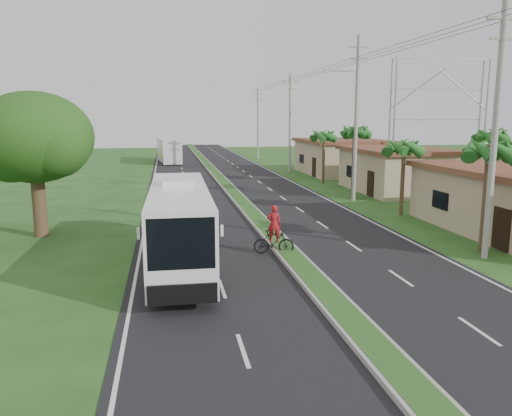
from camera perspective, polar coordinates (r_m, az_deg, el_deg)
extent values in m
plane|color=#27471A|center=(19.20, 6.67, -8.58)|extent=(180.00, 180.00, 0.00)
cube|color=black|center=(38.25, -2.01, 0.98)|extent=(14.00, 160.00, 0.02)
cube|color=gray|center=(38.24, -2.01, 1.10)|extent=(1.20, 160.00, 0.17)
cube|color=#27471A|center=(38.22, -2.01, 1.24)|extent=(0.95, 160.00, 0.02)
cube|color=silver|center=(37.90, -12.08, 0.65)|extent=(0.12, 160.00, 0.01)
cube|color=silver|center=(39.75, 7.60, 1.23)|extent=(0.12, 160.00, 0.01)
cube|color=tan|center=(44.10, 15.94, 4.01)|extent=(7.00, 10.00, 3.35)
cube|color=brown|center=(43.96, 16.06, 6.39)|extent=(7.60, 10.60, 0.32)
cube|color=tan|center=(56.95, 9.76, 5.66)|extent=(8.00, 11.00, 3.50)
cube|color=brown|center=(56.83, 9.82, 7.58)|extent=(8.60, 11.60, 0.32)
cylinder|color=#473321|center=(25.20, 24.71, 0.93)|extent=(0.26, 0.26, 5.00)
cylinder|color=#473321|center=(33.10, 16.40, 3.12)|extent=(0.26, 0.26, 4.60)
cylinder|color=#473321|center=(39.19, 11.07, 4.98)|extent=(0.26, 0.26, 5.40)
cylinder|color=#473321|center=(47.83, 7.72, 5.64)|extent=(0.26, 0.26, 4.80)
cylinder|color=#473321|center=(39.79, 24.99, 4.15)|extent=(0.26, 0.26, 5.20)
cylinder|color=#473321|center=(28.47, -23.56, 0.96)|extent=(0.70, 0.70, 4.00)
ellipsoid|color=#194412|center=(28.18, -24.03, 7.40)|extent=(6.00, 6.00, 4.68)
sphere|color=#194412|center=(29.33, -26.26, 6.33)|extent=(3.80, 3.80, 3.80)
sphere|color=#194412|center=(26.95, -21.99, 6.81)|extent=(3.40, 3.40, 3.40)
cylinder|color=gray|center=(23.83, 25.63, 7.64)|extent=(0.28, 0.28, 11.00)
cube|color=gray|center=(24.16, 26.53, 18.82)|extent=(1.60, 0.12, 0.12)
cube|color=gray|center=(24.04, 26.38, 16.94)|extent=(1.20, 0.10, 0.10)
cylinder|color=gray|center=(37.99, 11.37, 9.80)|extent=(0.28, 0.28, 12.00)
cube|color=gray|center=(38.32, 11.66, 17.59)|extent=(1.60, 0.12, 0.12)
cube|color=gray|center=(38.22, 11.61, 16.40)|extent=(1.20, 0.10, 0.10)
cube|color=gray|center=(37.72, 9.81, 15.17)|extent=(2.40, 0.10, 0.10)
cylinder|color=gray|center=(57.08, 3.91, 9.56)|extent=(0.28, 0.28, 11.00)
cube|color=gray|center=(57.22, 3.97, 14.27)|extent=(1.60, 0.12, 0.12)
cube|color=gray|center=(57.17, 3.96, 13.47)|extent=(1.20, 0.10, 0.10)
cylinder|color=gray|center=(76.64, 0.22, 9.57)|extent=(0.28, 0.28, 10.50)
cube|color=gray|center=(76.71, 0.22, 12.89)|extent=(1.60, 0.12, 0.12)
cube|color=gray|center=(76.68, 0.22, 12.30)|extent=(1.20, 0.10, 0.10)
cylinder|color=gray|center=(51.93, 15.53, 9.70)|extent=(0.18, 0.18, 12.00)
cylinder|color=gray|center=(56.96, 24.76, 9.16)|extent=(0.18, 0.18, 12.00)
cylinder|color=gray|center=(52.84, 15.06, 9.72)|extent=(0.18, 0.18, 12.00)
cylinder|color=gray|center=(57.78, 24.19, 9.20)|extent=(0.18, 0.18, 12.00)
cube|color=gray|center=(54.71, 20.09, 9.46)|extent=(10.00, 0.14, 0.14)
cube|color=gray|center=(54.78, 20.29, 12.60)|extent=(10.00, 0.14, 0.14)
cube|color=gray|center=(55.02, 20.49, 15.71)|extent=(10.00, 0.14, 0.14)
cube|color=white|center=(21.09, -8.72, -1.60)|extent=(2.52, 11.21, 2.93)
cube|color=black|center=(21.52, -8.78, 0.38)|extent=(2.53, 8.97, 1.17)
cube|color=black|center=(15.60, -8.55, -4.04)|extent=(2.10, 0.18, 1.64)
cube|color=#A40D20|center=(20.13, -8.64, -3.88)|extent=(2.46, 4.88, 0.51)
cube|color=yellow|center=(21.55, -8.67, -3.59)|extent=(2.42, 2.83, 0.23)
cube|color=white|center=(21.93, -8.87, 3.08)|extent=(1.34, 2.26, 0.26)
cylinder|color=black|center=(18.06, -11.85, -8.34)|extent=(0.31, 0.97, 0.97)
cylinder|color=black|center=(18.07, -5.11, -8.14)|extent=(0.31, 0.97, 0.97)
cylinder|color=black|center=(24.32, -11.19, -3.47)|extent=(0.31, 0.97, 0.97)
cylinder|color=black|center=(24.33, -6.23, -3.33)|extent=(0.31, 0.97, 0.97)
cube|color=silver|center=(71.87, -9.94, 6.57)|extent=(3.43, 11.62, 3.19)
cube|color=black|center=(72.31, -10.00, 7.35)|extent=(3.23, 8.64, 1.08)
cube|color=orange|center=(70.92, -9.86, 6.04)|extent=(2.98, 5.67, 0.35)
cylinder|color=black|center=(67.17, -10.48, 5.22)|extent=(0.38, 0.98, 0.96)
cylinder|color=black|center=(67.38, -8.62, 5.29)|extent=(0.38, 0.98, 0.96)
cylinder|color=black|center=(76.08, -11.03, 5.78)|extent=(0.38, 0.98, 0.96)
cylinder|color=black|center=(76.26, -9.38, 5.84)|extent=(0.38, 0.98, 0.96)
imported|color=black|center=(22.91, 2.05, -3.95)|extent=(1.92, 0.87, 1.11)
imported|color=maroon|center=(22.71, 2.07, -1.83)|extent=(0.70, 0.53, 1.74)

